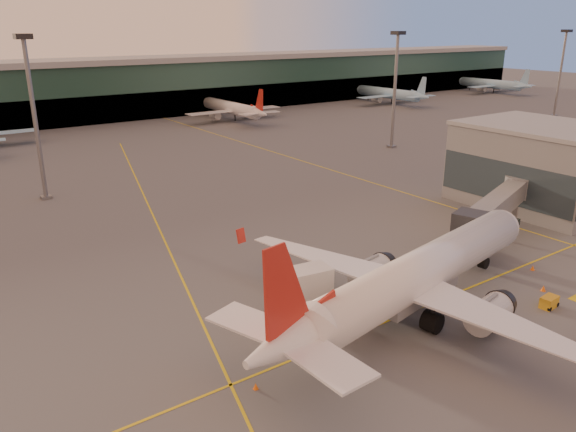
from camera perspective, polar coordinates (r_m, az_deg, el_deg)
ground at (r=54.84m, az=16.47°, el=-11.25°), size 600.00×600.00×0.00m
taxi_markings at (r=83.46m, az=-11.46°, el=-0.28°), size 100.12×173.00×0.01m
terminal at (r=175.13m, az=-23.06°, el=11.45°), size 400.00×20.00×17.60m
gate_building at (r=95.13m, az=24.24°, el=4.72°), size 18.40×22.40×12.60m
mast_west_near at (r=96.63m, az=-24.48°, el=10.09°), size 2.40×2.40×25.60m
mast_east_near at (r=130.56m, az=10.85°, el=13.26°), size 2.40×2.40×25.60m
mast_east_far at (r=193.59m, az=26.02°, el=13.46°), size 2.40×2.40×25.60m
distant_aircraft_row at (r=156.54m, az=-16.72°, el=8.18°), size 350.00×34.00×13.00m
main_airplane at (r=54.66m, az=12.67°, el=-6.15°), size 41.84×37.96×12.68m
jet_bridge at (r=79.45m, az=20.79°, el=1.13°), size 23.92×10.53×6.15m
catering_truck at (r=54.21m, az=1.22°, el=-7.52°), size 6.49×3.60×4.79m
gpu_cart at (r=62.36m, az=25.01°, el=-7.94°), size 2.06×1.33×1.15m
pushback_tug at (r=74.68m, az=16.74°, el=-2.49°), size 3.23×1.89×1.61m
cone_nose at (r=70.74m, az=23.60°, el=-4.84°), size 0.46×0.46×0.58m
cone_tail at (r=45.48m, az=-3.30°, el=-16.88°), size 0.41×0.41×0.53m
cone_wing_left at (r=68.10m, az=2.20°, el=-4.08°), size 0.47×0.47×0.60m
cone_fwd at (r=65.83m, az=24.52°, el=-6.70°), size 0.50×0.50×0.64m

